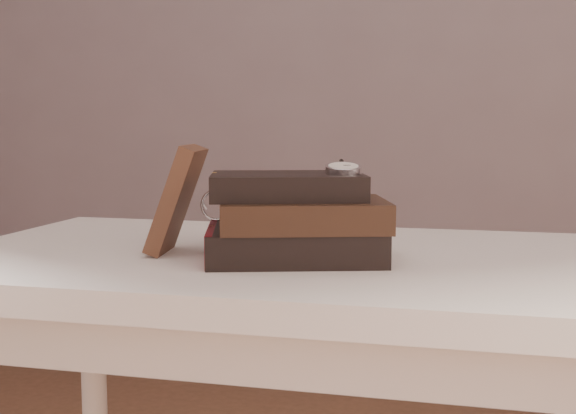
# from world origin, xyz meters

# --- Properties ---
(table) EXTENTS (1.00, 0.60, 0.75)m
(table) POSITION_xyz_m (0.00, 0.35, 0.66)
(table) COLOR white
(table) RESTS_ON ground
(book_stack) EXTENTS (0.29, 0.23, 0.12)m
(book_stack) POSITION_xyz_m (0.04, 0.29, 0.81)
(book_stack) COLOR black
(book_stack) RESTS_ON table
(journal) EXTENTS (0.09, 0.11, 0.16)m
(journal) POSITION_xyz_m (-0.14, 0.31, 0.83)
(journal) COLOR #3B2116
(journal) RESTS_ON table
(pocket_watch) EXTENTS (0.06, 0.16, 0.02)m
(pocket_watch) POSITION_xyz_m (0.11, 0.30, 0.88)
(pocket_watch) COLOR silver
(pocket_watch) RESTS_ON book_stack
(eyeglasses) EXTENTS (0.13, 0.14, 0.05)m
(eyeglasses) POSITION_xyz_m (-0.07, 0.35, 0.82)
(eyeglasses) COLOR silver
(eyeglasses) RESTS_ON book_stack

